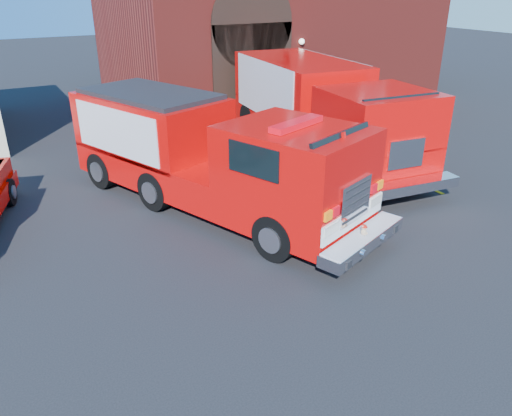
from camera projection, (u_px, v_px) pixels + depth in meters
ground at (231, 240)px, 11.73m from camera, size 100.00×100.00×0.00m
parking_stripe_near at (405, 178)px, 15.39m from camera, size 0.12×3.00×0.01m
parking_stripe_mid at (344, 151)px, 17.78m from camera, size 0.12×3.00×0.01m
parking_stripe_far at (298, 131)px, 20.16m from camera, size 0.12×3.00×0.01m
fire_station at (266, 8)px, 25.03m from camera, size 15.20×10.20×8.45m
fire_engine at (208, 155)px, 12.85m from camera, size 5.60×9.47×2.82m
secondary_truck at (320, 108)px, 16.68m from camera, size 3.86×9.63×3.04m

